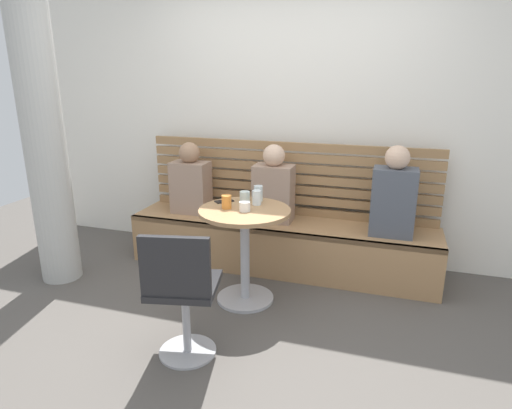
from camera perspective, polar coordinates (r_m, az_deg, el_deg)
name	(u,v)px	position (r m, az deg, el deg)	size (l,w,h in m)	color
ground	(233,342)	(3.02, -2.97, -17.44)	(8.00, 8.00, 0.00)	#514C47
back_wall	(295,101)	(4.08, 5.05, 13.28)	(5.20, 0.10, 2.90)	white
concrete_pillar	(40,113)	(3.85, -26.36, 10.68)	(0.32, 0.32, 2.80)	#B2B2AD
booth_bench	(280,245)	(3.93, 3.15, -5.28)	(2.70, 0.52, 0.44)	#A87C51
booth_backrest	(288,178)	(3.98, 4.16, 3.43)	(2.65, 0.04, 0.67)	#9A7249
cafe_table	(245,237)	(3.27, -1.47, -4.31)	(0.68, 0.68, 0.74)	#ADADB2
white_chair	(182,291)	(2.66, -9.68, -11.11)	(0.48, 0.48, 0.85)	#ADADB2
person_adult	(394,196)	(3.62, 17.56, 1.07)	(0.34, 0.22, 0.73)	#4C515B
person_child_left	(191,182)	(4.08, -8.54, 2.94)	(0.34, 0.22, 0.66)	#9E7F6B
person_child_middle	(274,188)	(3.80, 2.31, 2.22)	(0.34, 0.22, 0.68)	#9E7F6B
cup_tumbler_orange	(227,202)	(3.21, -3.87, 0.35)	(0.07, 0.07, 0.10)	orange
cup_ceramic_white	(245,206)	(3.15, -1.47, -0.25)	(0.08, 0.08, 0.07)	white
cup_water_clear	(257,198)	(3.29, 0.10, 0.90)	(0.07, 0.07, 0.11)	white
cup_glass_tall	(258,193)	(3.39, 0.30, 1.47)	(0.07, 0.07, 0.12)	silver
cup_glass_short	(245,196)	(3.38, -1.47, 1.06)	(0.08, 0.08, 0.08)	silver
phone_on_table	(224,201)	(3.39, -4.17, 0.45)	(0.07, 0.14, 0.01)	black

